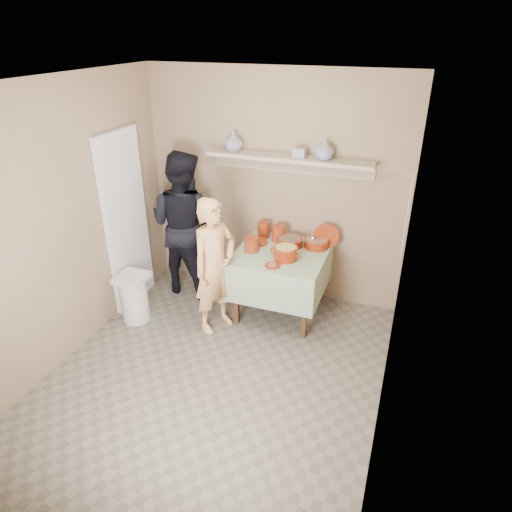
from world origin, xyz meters
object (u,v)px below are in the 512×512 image
at_px(serving_table, 281,262).
at_px(person_cook, 215,266).
at_px(cazuela_rice, 285,252).
at_px(trash_bin, 134,297).
at_px(person_helper, 183,224).

bearing_deg(serving_table, person_cook, -138.01).
relative_size(cazuela_rice, trash_bin, 0.59).
bearing_deg(serving_table, cazuela_rice, -59.14).
xyz_separation_m(person_helper, cazuela_rice, (1.33, -0.26, -0.02)).
distance_m(cazuela_rice, trash_bin, 1.74).
xyz_separation_m(serving_table, cazuela_rice, (0.09, -0.15, 0.20)).
distance_m(person_helper, serving_table, 1.27).
relative_size(person_cook, person_helper, 0.85).
height_order(person_helper, cazuela_rice, person_helper).
xyz_separation_m(person_cook, cazuela_rice, (0.65, 0.36, 0.11)).
distance_m(person_helper, trash_bin, 1.03).
distance_m(person_helper, cazuela_rice, 1.35).
relative_size(person_helper, serving_table, 1.79).
bearing_deg(serving_table, trash_bin, -154.37).
xyz_separation_m(person_cook, trash_bin, (-0.90, -0.20, -0.45)).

